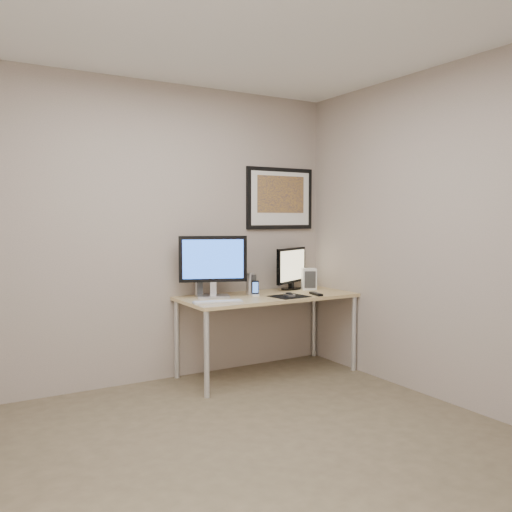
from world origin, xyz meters
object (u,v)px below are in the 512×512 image
at_px(desk, 267,302).
at_px(monitor_large, 213,263).
at_px(keyboard, 218,302).
at_px(monitor_tv, 291,267).
at_px(framed_art, 280,198).
at_px(speaker_left, 199,287).
at_px(phone_dock, 255,288).
at_px(fan_unit, 309,279).
at_px(speaker_right, 250,284).

relative_size(desk, monitor_large, 2.81).
relative_size(desk, keyboard, 3.86).
bearing_deg(monitor_tv, keyboard, 172.94).
xyz_separation_m(framed_art, speaker_left, (-0.92, -0.10, -0.81)).
xyz_separation_m(phone_dock, fan_unit, (0.67, 0.10, 0.03)).
bearing_deg(monitor_tv, monitor_large, 158.41).
relative_size(framed_art, monitor_large, 1.32).
xyz_separation_m(desk, monitor_tv, (0.40, 0.20, 0.28)).
distance_m(keyboard, fan_unit, 1.17).
bearing_deg(phone_dock, framed_art, 53.04).
relative_size(desk, phone_dock, 11.52).
height_order(monitor_tv, fan_unit, monitor_tv).
relative_size(monitor_large, monitor_tv, 1.19).
bearing_deg(desk, phone_dock, 174.24).
height_order(monitor_tv, speaker_right, monitor_tv).
relative_size(desk, speaker_left, 9.32).
height_order(desk, fan_unit, fan_unit).
bearing_deg(monitor_large, framed_art, 35.68).
xyz_separation_m(monitor_large, speaker_left, (-0.08, 0.12, -0.22)).
relative_size(speaker_left, speaker_right, 0.86).
relative_size(speaker_left, keyboard, 0.41).
relative_size(framed_art, monitor_tv, 1.57).
distance_m(speaker_right, keyboard, 0.55).
relative_size(monitor_tv, phone_dock, 3.45).
distance_m(speaker_left, phone_dock, 0.50).
distance_m(speaker_left, speaker_right, 0.48).
relative_size(desk, speaker_right, 8.03).
relative_size(monitor_tv, fan_unit, 2.29).
bearing_deg(fan_unit, keyboard, -141.70).
bearing_deg(speaker_left, keyboard, -78.66).
bearing_deg(speaker_left, fan_unit, 6.51).
xyz_separation_m(monitor_tv, speaker_left, (-0.97, 0.03, -0.13)).
bearing_deg(fan_unit, framed_art, 156.79).
bearing_deg(framed_art, monitor_tv, -70.07).
height_order(desk, speaker_left, speaker_left).
relative_size(monitor_tv, speaker_right, 2.40).
xyz_separation_m(monitor_tv, phone_dock, (-0.52, -0.19, -0.15)).
xyz_separation_m(speaker_left, speaker_right, (0.46, -0.11, 0.01)).
xyz_separation_m(speaker_left, phone_dock, (0.45, -0.22, -0.02)).
xyz_separation_m(monitor_large, speaker_right, (0.38, 0.00, -0.20)).
height_order(speaker_right, phone_dock, speaker_right).
relative_size(framed_art, fan_unit, 3.59).
bearing_deg(fan_unit, monitor_tv, 174.48).
height_order(speaker_left, speaker_right, speaker_right).
bearing_deg(monitor_large, phone_dock, 5.90).
relative_size(monitor_large, phone_dock, 4.11).
bearing_deg(monitor_tv, fan_unit, -57.51).
height_order(framed_art, speaker_right, framed_art).
bearing_deg(speaker_right, monitor_large, 158.87).
height_order(speaker_left, fan_unit, fan_unit).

